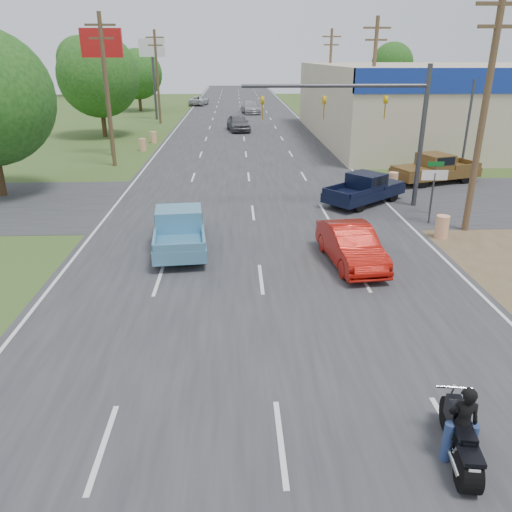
{
  "coord_description": "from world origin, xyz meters",
  "views": [
    {
      "loc": [
        -0.83,
        -8.0,
        7.35
      ],
      "look_at": [
        -0.22,
        7.0,
        1.3
      ],
      "focal_mm": 35.0,
      "sensor_mm": 36.0,
      "label": 1
    }
  ],
  "objects_px": {
    "motorcycle": "(461,442)",
    "red_convertible": "(351,246)",
    "distant_car_grey": "(238,123)",
    "navy_pickup": "(366,188)",
    "distant_car_silver": "(250,108)",
    "distant_car_white": "(199,101)",
    "brown_pickup": "(434,168)",
    "blue_pickup": "(179,228)",
    "rider": "(462,427)"
  },
  "relations": [
    {
      "from": "red_convertible",
      "to": "distant_car_grey",
      "type": "relative_size",
      "value": 0.91
    },
    {
      "from": "red_convertible",
      "to": "distant_car_white",
      "type": "height_order",
      "value": "red_convertible"
    },
    {
      "from": "blue_pickup",
      "to": "brown_pickup",
      "type": "bearing_deg",
      "value": 30.86
    },
    {
      "from": "motorcycle",
      "to": "rider",
      "type": "bearing_deg",
      "value": 90.0
    },
    {
      "from": "blue_pickup",
      "to": "brown_pickup",
      "type": "relative_size",
      "value": 0.92
    },
    {
      "from": "blue_pickup",
      "to": "brown_pickup",
      "type": "xyz_separation_m",
      "value": [
        14.5,
        10.73,
        0.04
      ]
    },
    {
      "from": "distant_car_silver",
      "to": "rider",
      "type": "bearing_deg",
      "value": -96.14
    },
    {
      "from": "motorcycle",
      "to": "blue_pickup",
      "type": "xyz_separation_m",
      "value": [
        -6.51,
        11.92,
        0.33
      ]
    },
    {
      "from": "brown_pickup",
      "to": "blue_pickup",
      "type": "bearing_deg",
      "value": 108.2
    },
    {
      "from": "motorcycle",
      "to": "distant_car_silver",
      "type": "bearing_deg",
      "value": 100.49
    },
    {
      "from": "blue_pickup",
      "to": "distant_car_silver",
      "type": "distance_m",
      "value": 51.23
    },
    {
      "from": "rider",
      "to": "distant_car_white",
      "type": "bearing_deg",
      "value": -73.95
    },
    {
      "from": "blue_pickup",
      "to": "distant_car_silver",
      "type": "relative_size",
      "value": 0.99
    },
    {
      "from": "red_convertible",
      "to": "distant_car_white",
      "type": "bearing_deg",
      "value": 92.13
    },
    {
      "from": "distant_car_white",
      "to": "distant_car_silver",
      "type": "bearing_deg",
      "value": 131.67
    },
    {
      "from": "motorcycle",
      "to": "red_convertible",
      "type": "bearing_deg",
      "value": 98.16
    },
    {
      "from": "red_convertible",
      "to": "navy_pickup",
      "type": "height_order",
      "value": "navy_pickup"
    },
    {
      "from": "motorcycle",
      "to": "distant_car_silver",
      "type": "relative_size",
      "value": 0.44
    },
    {
      "from": "red_convertible",
      "to": "distant_car_grey",
      "type": "bearing_deg",
      "value": 89.75
    },
    {
      "from": "motorcycle",
      "to": "rider",
      "type": "xyz_separation_m",
      "value": [
        0.01,
        0.07,
        0.28
      ]
    },
    {
      "from": "distant_car_grey",
      "to": "distant_car_white",
      "type": "distance_m",
      "value": 30.09
    },
    {
      "from": "rider",
      "to": "distant_car_grey",
      "type": "relative_size",
      "value": 0.33
    },
    {
      "from": "navy_pickup",
      "to": "brown_pickup",
      "type": "relative_size",
      "value": 0.86
    },
    {
      "from": "distant_car_white",
      "to": "brown_pickup",
      "type": "bearing_deg",
      "value": 118.38
    },
    {
      "from": "distant_car_grey",
      "to": "red_convertible",
      "type": "bearing_deg",
      "value": -93.05
    },
    {
      "from": "distant_car_silver",
      "to": "distant_car_white",
      "type": "relative_size",
      "value": 1.05
    },
    {
      "from": "navy_pickup",
      "to": "distant_car_silver",
      "type": "bearing_deg",
      "value": 146.43
    },
    {
      "from": "navy_pickup",
      "to": "blue_pickup",
      "type": "bearing_deg",
      "value": -95.09
    },
    {
      "from": "distant_car_white",
      "to": "rider",
      "type": "bearing_deg",
      "value": 107.16
    },
    {
      "from": "navy_pickup",
      "to": "brown_pickup",
      "type": "distance_m",
      "value": 6.88
    },
    {
      "from": "motorcycle",
      "to": "brown_pickup",
      "type": "relative_size",
      "value": 0.4
    },
    {
      "from": "red_convertible",
      "to": "distant_car_silver",
      "type": "distance_m",
      "value": 53.02
    },
    {
      "from": "motorcycle",
      "to": "distant_car_white",
      "type": "distance_m",
      "value": 76.05
    },
    {
      "from": "motorcycle",
      "to": "blue_pickup",
      "type": "height_order",
      "value": "blue_pickup"
    },
    {
      "from": "motorcycle",
      "to": "brown_pickup",
      "type": "bearing_deg",
      "value": 79.16
    },
    {
      "from": "distant_car_grey",
      "to": "distant_car_white",
      "type": "bearing_deg",
      "value": 92.19
    },
    {
      "from": "red_convertible",
      "to": "blue_pickup",
      "type": "bearing_deg",
      "value": 157.12
    },
    {
      "from": "brown_pickup",
      "to": "rider",
      "type": "bearing_deg",
      "value": 142.25
    },
    {
      "from": "red_convertible",
      "to": "distant_car_grey",
      "type": "distance_m",
      "value": 36.15
    },
    {
      "from": "motorcycle",
      "to": "rider",
      "type": "distance_m",
      "value": 0.29
    },
    {
      "from": "red_convertible",
      "to": "navy_pickup",
      "type": "distance_m",
      "value": 8.68
    },
    {
      "from": "motorcycle",
      "to": "brown_pickup",
      "type": "height_order",
      "value": "brown_pickup"
    },
    {
      "from": "red_convertible",
      "to": "blue_pickup",
      "type": "xyz_separation_m",
      "value": [
        -6.59,
        1.94,
        0.12
      ]
    },
    {
      "from": "red_convertible",
      "to": "blue_pickup",
      "type": "height_order",
      "value": "blue_pickup"
    },
    {
      "from": "brown_pickup",
      "to": "distant_car_white",
      "type": "xyz_separation_m",
      "value": [
        -17.85,
        52.76,
        -0.19
      ]
    },
    {
      "from": "distant_car_silver",
      "to": "distant_car_grey",
      "type": "bearing_deg",
      "value": -104.0
    },
    {
      "from": "rider",
      "to": "brown_pickup",
      "type": "bearing_deg",
      "value": -100.87
    },
    {
      "from": "rider",
      "to": "navy_pickup",
      "type": "distance_m",
      "value": 18.39
    },
    {
      "from": "blue_pickup",
      "to": "distant_car_grey",
      "type": "xyz_separation_m",
      "value": [
        2.65,
        34.0,
        -0.02
      ]
    },
    {
      "from": "blue_pickup",
      "to": "navy_pickup",
      "type": "height_order",
      "value": "blue_pickup"
    }
  ]
}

